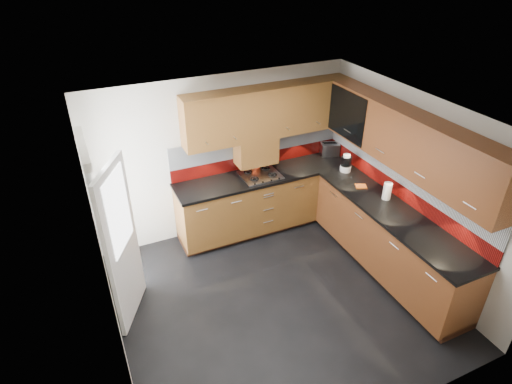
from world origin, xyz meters
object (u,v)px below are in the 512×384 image
toaster (330,149)px  utensil_pot (256,163)px  food_processor (346,163)px  gas_hob (261,175)px

toaster → utensil_pot: bearing=177.1°
food_processor → toaster: bearing=81.3°
gas_hob → food_processor: food_processor is taller
utensil_pot → food_processor: bearing=-28.0°
food_processor → utensil_pot: bearing=152.0°
gas_hob → utensil_pot: 0.26m
utensil_pot → toaster: size_ratio=1.42×
utensil_pot → gas_hob: bearing=-97.8°
food_processor → gas_hob: bearing=162.2°
gas_hob → food_processor: bearing=-17.8°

